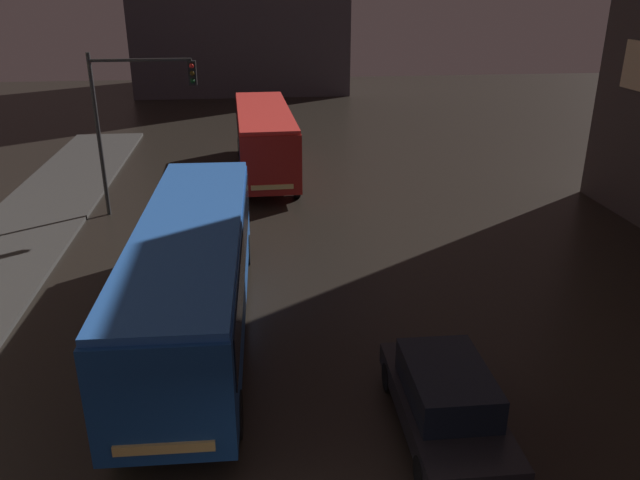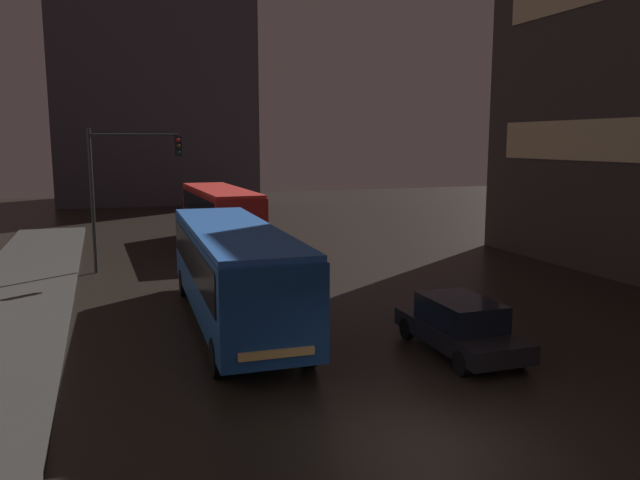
{
  "view_description": "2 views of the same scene",
  "coord_description": "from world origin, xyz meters",
  "px_view_note": "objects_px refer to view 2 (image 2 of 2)",
  "views": [
    {
      "loc": [
        -0.4,
        -5.73,
        8.61
      ],
      "look_at": [
        1.63,
        11.91,
        1.4
      ],
      "focal_mm": 35.0,
      "sensor_mm": 36.0,
      "label": 1
    },
    {
      "loc": [
        -5.76,
        -9.91,
        5.82
      ],
      "look_at": [
        0.7,
        8.6,
        2.7
      ],
      "focal_mm": 35.0,
      "sensor_mm": 36.0,
      "label": 2
    }
  ],
  "objects_px": {
    "bus_near": "(233,265)",
    "traffic_light_main": "(124,174)",
    "car_taxi": "(460,325)",
    "bus_far": "(220,211)"
  },
  "relations": [
    {
      "from": "bus_near",
      "to": "traffic_light_main",
      "type": "relative_size",
      "value": 1.82
    },
    {
      "from": "traffic_light_main",
      "to": "car_taxi",
      "type": "bearing_deg",
      "value": -60.59
    },
    {
      "from": "traffic_light_main",
      "to": "bus_near",
      "type": "bearing_deg",
      "value": -73.85
    },
    {
      "from": "bus_far",
      "to": "traffic_light_main",
      "type": "bearing_deg",
      "value": 43.93
    },
    {
      "from": "car_taxi",
      "to": "traffic_light_main",
      "type": "bearing_deg",
      "value": -59.73
    },
    {
      "from": "bus_far",
      "to": "car_taxi",
      "type": "bearing_deg",
      "value": 97.33
    },
    {
      "from": "traffic_light_main",
      "to": "bus_far",
      "type": "bearing_deg",
      "value": 45.33
    },
    {
      "from": "car_taxi",
      "to": "traffic_light_main",
      "type": "height_order",
      "value": "traffic_light_main"
    },
    {
      "from": "bus_far",
      "to": "traffic_light_main",
      "type": "height_order",
      "value": "traffic_light_main"
    },
    {
      "from": "bus_far",
      "to": "car_taxi",
      "type": "distance_m",
      "value": 20.1
    }
  ]
}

